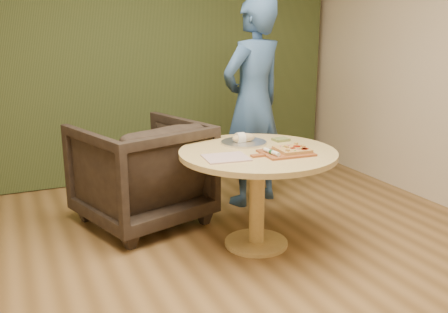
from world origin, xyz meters
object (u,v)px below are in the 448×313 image
object	(u,v)px
pedestal_table	(257,169)
person_standing	(253,103)
bread_roll	(243,138)
armchair	(141,168)
serving_tray	(244,142)
flatbread_pizza	(293,149)
pizza_paddle	(285,153)
cutlery_roll	(272,152)

from	to	relation	value
pedestal_table	person_standing	xyz separation A→B (m)	(0.41, 0.88, 0.34)
bread_roll	armchair	bearing A→B (deg)	140.22
serving_tray	person_standing	world-z (taller)	person_standing
flatbread_pizza	serving_tray	world-z (taller)	flatbread_pizza
pizza_paddle	flatbread_pizza	size ratio (longest dim) A/B	1.95
pizza_paddle	flatbread_pizza	distance (m)	0.07
flatbread_pizza	serving_tray	bearing A→B (deg)	114.83
flatbread_pizza	bread_roll	distance (m)	0.46
serving_tray	armchair	bearing A→B (deg)	140.59
armchair	serving_tray	bearing A→B (deg)	123.16
pizza_paddle	cutlery_roll	xyz separation A→B (m)	(-0.11, -0.01, 0.02)
flatbread_pizza	pedestal_table	bearing A→B (deg)	140.13
bread_roll	serving_tray	bearing A→B (deg)	0.00
armchair	person_standing	size ratio (longest dim) A/B	0.51
armchair	person_standing	world-z (taller)	person_standing
pedestal_table	cutlery_roll	world-z (taller)	cutlery_roll
bread_roll	pizza_paddle	bearing A→B (deg)	-72.43
pedestal_table	flatbread_pizza	distance (m)	0.31
armchair	person_standing	bearing A→B (deg)	166.64
pedestal_table	pizza_paddle	size ratio (longest dim) A/B	2.56
cutlery_roll	pizza_paddle	bearing A→B (deg)	0.67
bread_roll	person_standing	world-z (taller)	person_standing
serving_tray	armchair	distance (m)	0.92
flatbread_pizza	person_standing	bearing A→B (deg)	78.22
pedestal_table	pizza_paddle	world-z (taller)	pizza_paddle
pedestal_table	pizza_paddle	distance (m)	0.26
pedestal_table	cutlery_roll	distance (m)	0.25
cutlery_roll	flatbread_pizza	bearing A→B (deg)	-0.37
serving_tray	bread_roll	bearing A→B (deg)	-180.00
bread_roll	person_standing	xyz separation A→B (m)	(0.42, 0.64, 0.15)
person_standing	flatbread_pizza	bearing A→B (deg)	60.11
flatbread_pizza	person_standing	xyz separation A→B (m)	(0.22, 1.05, 0.17)
bread_roll	cutlery_roll	bearing A→B (deg)	-87.69
serving_tray	bread_roll	distance (m)	0.04
pedestal_table	person_standing	bearing A→B (deg)	64.84
flatbread_pizza	cutlery_roll	size ratio (longest dim) A/B	1.17
pizza_paddle	flatbread_pizza	world-z (taller)	flatbread_pizza
pizza_paddle	armchair	bearing A→B (deg)	133.10
flatbread_pizza	pizza_paddle	bearing A→B (deg)	-177.12
armchair	pizza_paddle	bearing A→B (deg)	112.08
serving_tray	person_standing	size ratio (longest dim) A/B	0.19
pizza_paddle	bread_roll	distance (m)	0.44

